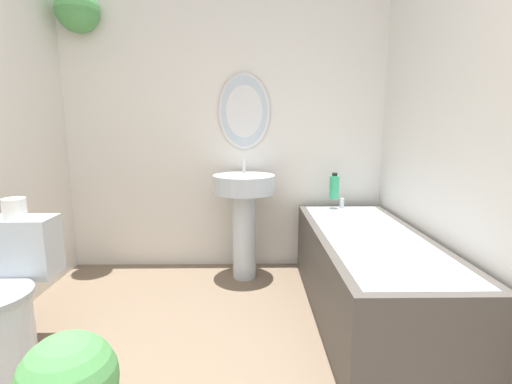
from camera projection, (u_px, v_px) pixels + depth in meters
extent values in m
cube|color=silver|center=(225.00, 119.00, 2.94)|extent=(2.63, 0.06, 2.40)
ellipsoid|color=silver|center=(244.00, 112.00, 2.88)|extent=(0.40, 0.02, 0.58)
ellipsoid|color=silver|center=(244.00, 112.00, 2.88)|extent=(0.36, 0.01, 0.54)
cylinder|color=silver|center=(77.00, 0.00, 2.65)|extent=(0.14, 0.14, 0.08)
sphere|color=#4C934C|center=(77.00, 11.00, 2.66)|extent=(0.31, 0.31, 0.31)
cube|color=silver|center=(506.00, 114.00, 1.57)|extent=(0.06, 2.88, 2.40)
cube|color=silver|center=(19.00, 247.00, 1.91)|extent=(0.37, 0.19, 0.31)
cylinder|color=silver|center=(244.00, 236.00, 2.80)|extent=(0.18, 0.18, 0.66)
cylinder|color=silver|center=(244.00, 184.00, 2.73)|extent=(0.46, 0.46, 0.13)
cylinder|color=silver|center=(244.00, 166.00, 2.83)|extent=(0.02, 0.02, 0.10)
cube|color=#4C4742|center=(368.00, 276.00, 2.24)|extent=(0.65, 1.62, 0.51)
cube|color=silver|center=(370.00, 238.00, 2.20)|extent=(0.55, 1.52, 0.04)
cylinder|color=silver|center=(342.00, 203.00, 2.89)|extent=(0.04, 0.04, 0.08)
cylinder|color=#38B275|center=(334.00, 187.00, 2.86)|extent=(0.07, 0.07, 0.18)
cylinder|color=black|center=(335.00, 174.00, 2.84)|extent=(0.04, 0.04, 0.02)
sphere|color=#4C934C|center=(68.00, 382.00, 1.26)|extent=(0.33, 0.33, 0.33)
cylinder|color=white|center=(14.00, 208.00, 1.88)|extent=(0.11, 0.11, 0.10)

